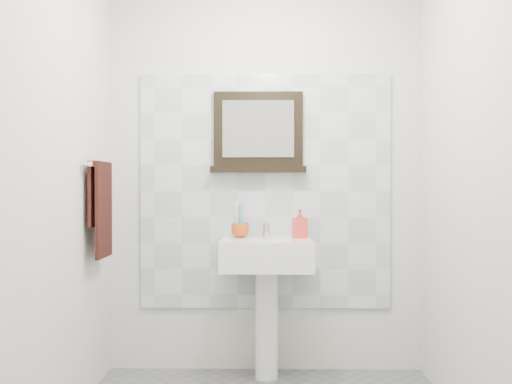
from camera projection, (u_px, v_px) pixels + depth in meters
The scene contains 12 objects.
back_wall at pixel (265, 176), 3.85m from camera, with size 2.00×0.01×2.50m, color silver.
front_wall at pixel (265, 162), 1.65m from camera, with size 2.00×0.01×2.50m, color silver.
left_wall at pixel (49, 172), 2.76m from camera, with size 0.01×2.20×2.50m, color silver.
right_wall at pixel (483, 171), 2.73m from camera, with size 0.01×2.20×2.50m, color silver.
splashback at pixel (265, 191), 3.84m from camera, with size 1.60×0.02×1.50m, color silver.
pedestal_sink at pixel (267, 269), 3.63m from camera, with size 0.55×0.44×0.96m.
toothbrush_cup at pixel (240, 230), 3.75m from camera, with size 0.11×0.11×0.09m, color #BC4016.
toothbrushes at pixel (241, 218), 3.75m from camera, with size 0.05×0.04×0.21m.
soap_dispenser at pixel (300, 223), 3.73m from camera, with size 0.08×0.08×0.18m, color red.
framed_mirror at pixel (258, 135), 3.81m from camera, with size 0.60×0.11×0.51m.
towel_bar at pixel (100, 165), 3.42m from camera, with size 0.07×0.40×0.03m.
hand_towel at pixel (101, 202), 3.43m from camera, with size 0.06×0.30×0.55m.
Camera 1 is at (0.00, -2.75, 1.18)m, focal length 42.00 mm.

